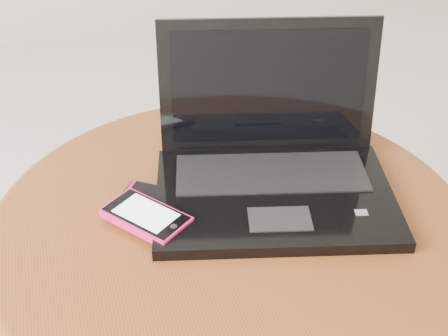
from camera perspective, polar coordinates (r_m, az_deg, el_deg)
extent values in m
cylinder|color=brown|center=(0.88, 0.65, -5.05)|extent=(0.65, 0.65, 0.03)
torus|color=brown|center=(0.88, 0.65, -5.05)|extent=(0.68, 0.68, 0.03)
cube|color=black|center=(0.88, 4.67, -2.69)|extent=(0.38, 0.31, 0.02)
cube|color=black|center=(0.92, 4.37, -0.44)|extent=(0.30, 0.17, 0.00)
cube|color=black|center=(0.83, 5.17, -4.70)|extent=(0.09, 0.07, 0.00)
cube|color=red|center=(0.86, 12.53, -4.02)|extent=(0.02, 0.02, 0.00)
cube|color=black|center=(0.94, 4.09, 7.54)|extent=(0.33, 0.11, 0.20)
cube|color=black|center=(0.93, 4.12, 7.45)|extent=(0.29, 0.09, 0.17)
cube|color=black|center=(0.89, -6.20, -2.90)|extent=(0.11, 0.10, 0.01)
cube|color=#BA0A3D|center=(0.90, -8.90, -2.06)|extent=(0.04, 0.05, 0.00)
cube|color=#DD1861|center=(0.84, -7.18, -4.51)|extent=(0.12, 0.13, 0.01)
cube|color=black|center=(0.84, -7.21, -4.16)|extent=(0.11, 0.12, 0.00)
cube|color=#C1EBEC|center=(0.84, -7.21, -4.12)|extent=(0.09, 0.09, 0.00)
cylinder|color=black|center=(0.81, -4.66, -5.38)|extent=(0.01, 0.01, 0.00)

